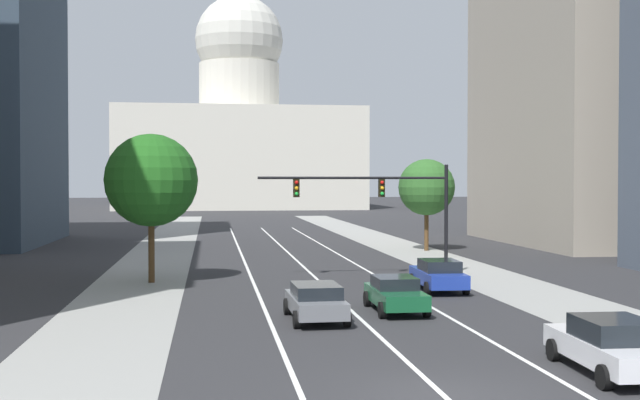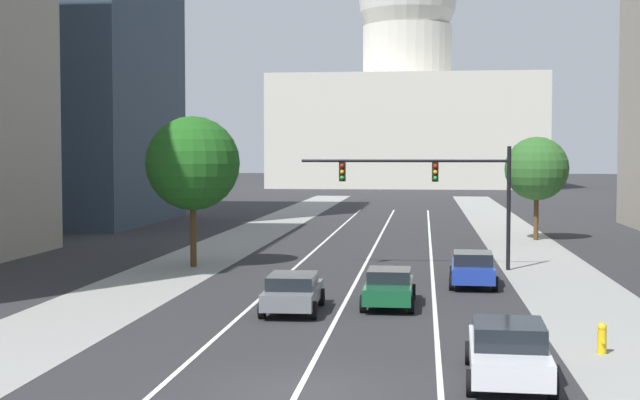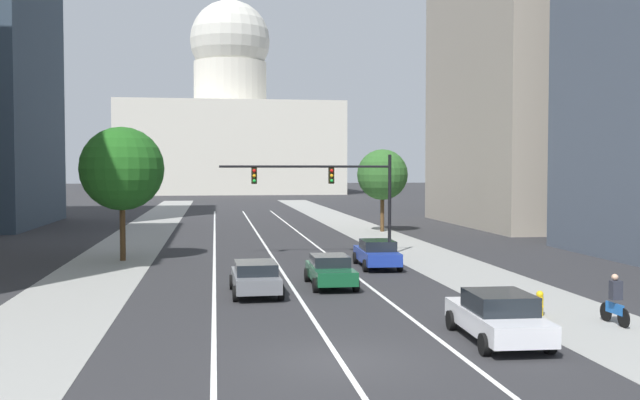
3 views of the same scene
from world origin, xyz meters
TOP-DOWN VIEW (x-y plane):
  - ground_plane at (0.00, 40.00)m, footprint 400.00×400.00m
  - sidewalk_left at (-9.19, 35.00)m, footprint 4.69×130.00m
  - sidewalk_right at (9.19, 35.00)m, footprint 4.69×130.00m
  - lane_stripe_left at (-3.42, 25.00)m, footprint 0.16×90.00m
  - lane_stripe_center at (0.00, 25.00)m, footprint 0.16×90.00m
  - lane_stripe_right at (3.42, 25.00)m, footprint 0.16×90.00m
  - capitol_building at (0.00, 136.68)m, footprint 45.64×27.81m
  - car_gray at (-1.71, 10.66)m, footprint 2.10×4.40m
  - car_blue at (5.13, 18.00)m, footprint 2.15×4.79m
  - car_green at (1.71, 12.32)m, footprint 1.97×4.40m
  - car_white at (5.13, 1.44)m, footprint 2.26×4.86m
  - traffic_signal_mast at (3.64, 23.44)m, footprint 10.37×0.39m
  - fire_hydrant at (8.09, 4.85)m, footprint 0.26×0.35m
  - street_tree_near_right at (10.41, 39.33)m, footprint 4.22×4.22m
  - street_tree_mid_left at (-8.59, 22.90)m, footprint 4.76×4.76m

SIDE VIEW (x-z plane):
  - ground_plane at x=0.00m, z-range 0.00..0.00m
  - sidewalk_left at x=-9.19m, z-range 0.00..0.01m
  - sidewalk_right at x=9.19m, z-range 0.00..0.01m
  - lane_stripe_left at x=-3.42m, z-range 0.01..0.02m
  - lane_stripe_center at x=0.00m, z-range 0.01..0.02m
  - lane_stripe_right at x=3.42m, z-range 0.01..0.02m
  - fire_hydrant at x=8.09m, z-range 0.01..0.92m
  - car_green at x=1.71m, z-range 0.03..1.42m
  - car_gray at x=-1.71m, z-range 0.05..1.44m
  - car_blue at x=5.13m, z-range 0.03..1.51m
  - car_white at x=5.13m, z-range 0.02..1.54m
  - traffic_signal_mast at x=3.64m, z-range 1.29..7.40m
  - street_tree_near_right at x=10.41m, z-range 1.31..8.17m
  - street_tree_mid_left at x=-8.59m, z-range 1.43..9.06m
  - capitol_building at x=0.00m, z-range -7.08..35.06m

